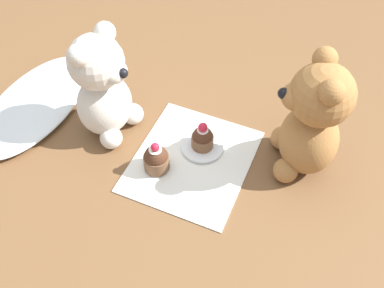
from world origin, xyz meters
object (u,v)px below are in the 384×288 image
(teddy_bear_cream, at_px, (103,88))
(saucer_plate, at_px, (202,146))
(cupcake_near_tan_bear, at_px, (203,138))
(cupcake_near_cream_bear, at_px, (156,159))
(teddy_bear_tan, at_px, (312,121))

(teddy_bear_cream, xyz_separation_m, saucer_plate, (0.02, -0.21, -0.11))
(teddy_bear_cream, relative_size, saucer_plate, 2.75)
(teddy_bear_cream, height_order, cupcake_near_tan_bear, teddy_bear_cream)
(cupcake_near_cream_bear, relative_size, saucer_plate, 0.80)
(teddy_bear_cream, distance_m, cupcake_near_tan_bear, 0.22)
(saucer_plate, bearing_deg, cupcake_near_tan_bear, 0.00)
(teddy_bear_tan, xyz_separation_m, cupcake_near_cream_bear, (-0.13, 0.26, -0.09))
(teddy_bear_tan, height_order, cupcake_near_tan_bear, teddy_bear_tan)
(teddy_bear_tan, distance_m, cupcake_near_cream_bear, 0.31)
(cupcake_near_tan_bear, bearing_deg, teddy_bear_tan, -76.86)
(teddy_bear_tan, relative_size, saucer_plate, 2.91)
(saucer_plate, xyz_separation_m, cupcake_near_tan_bear, (0.00, 0.00, 0.03))
(cupcake_near_cream_bear, height_order, saucer_plate, cupcake_near_cream_bear)
(cupcake_near_tan_bear, bearing_deg, saucer_plate, 180.00)
(saucer_plate, bearing_deg, cupcake_near_cream_bear, 142.56)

